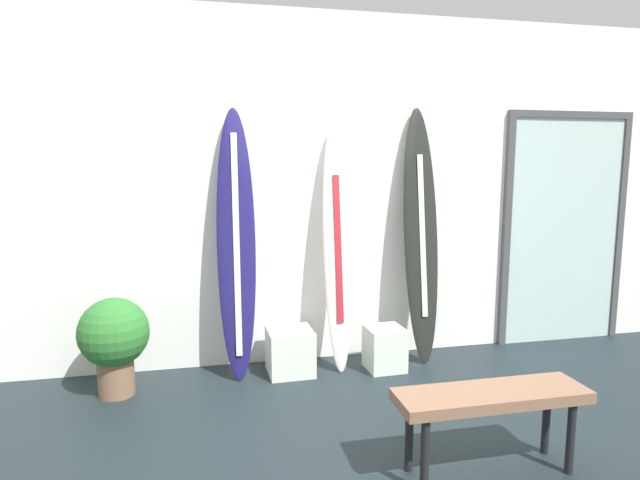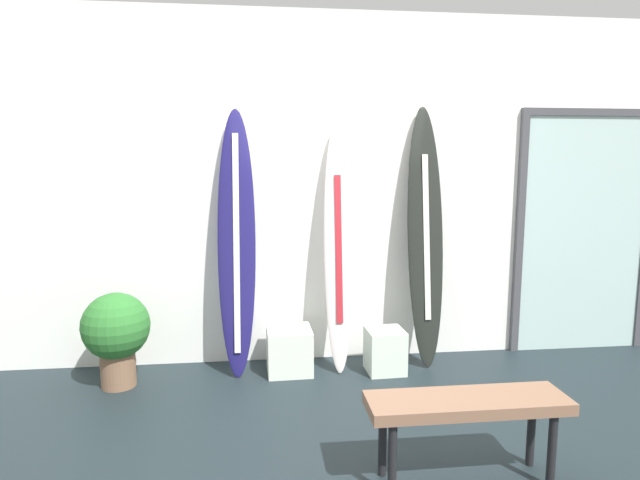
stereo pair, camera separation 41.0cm
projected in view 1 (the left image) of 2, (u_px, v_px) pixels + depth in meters
The scene contains 10 objects.
ground at pixel (369, 426), 3.36m from camera, with size 8.00×8.00×0.04m, color #1C272B.
wall_back at pixel (324, 190), 4.42m from camera, with size 7.20×0.20×2.80m, color white.
surfboard_navy at pixel (236, 246), 4.01m from camera, with size 0.30×0.37×2.04m.
surfboard_ivory at pixel (337, 250), 4.19m from camera, with size 0.23×0.39×1.92m.
surfboard_charcoal at pixel (421, 236), 4.34m from camera, with size 0.30×0.36×2.07m.
display_block_left at pixel (385, 348), 4.23m from camera, with size 0.30×0.30×0.34m.
display_block_center at pixel (290, 351), 4.15m from camera, with size 0.35×0.35×0.35m.
glass_door at pixel (564, 225), 4.82m from camera, with size 1.22×0.06×2.07m.
potted_plant at pixel (114, 338), 3.72m from camera, with size 0.48×0.48×0.70m.
bench at pixel (491, 402), 2.78m from camera, with size 1.02×0.29×0.45m.
Camera 1 is at (-0.98, -3.02, 1.63)m, focal length 30.04 mm.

